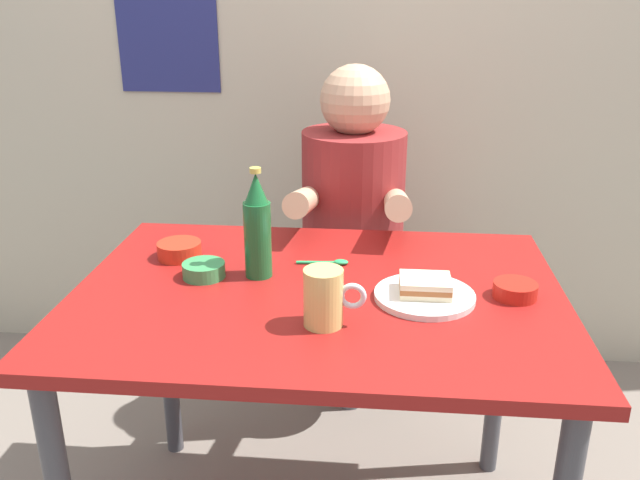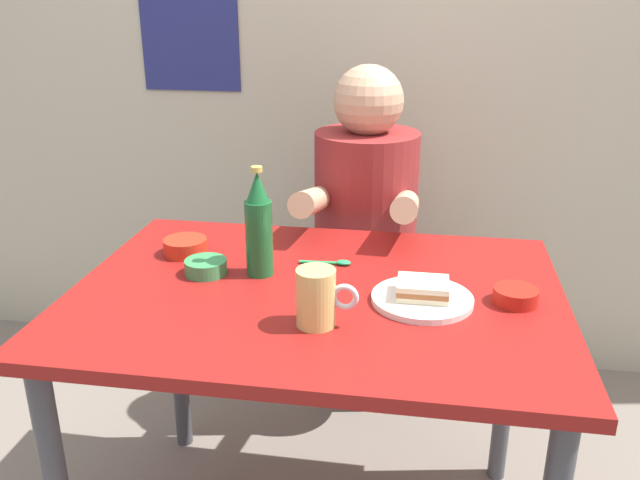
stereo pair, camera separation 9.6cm
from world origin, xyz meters
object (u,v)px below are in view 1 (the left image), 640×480
stool (351,316)px  plate_orange (424,296)px  beer_mug (325,298)px  beer_bottle (257,228)px  dining_table (318,326)px  sauce_bowl_chili (179,249)px  person_seated (353,198)px  sandwich (425,285)px

stool → plate_orange: size_ratio=2.05×
beer_mug → beer_bottle: (-0.18, 0.23, 0.06)m
dining_table → sauce_bowl_chili: size_ratio=10.00×
dining_table → plate_orange: 0.26m
person_seated → plate_orange: (0.19, -0.65, -0.02)m
dining_table → beer_bottle: (-0.15, 0.06, 0.21)m
dining_table → plate_orange: (0.24, -0.03, 0.10)m
beer_bottle → person_seated: bearing=70.5°
plate_orange → beer_bottle: 0.41m
person_seated → sandwich: (0.19, -0.65, 0.01)m
plate_orange → beer_bottle: (-0.38, 0.09, 0.11)m
person_seated → dining_table: bearing=-94.6°
dining_table → plate_orange: bearing=-6.5°
stool → beer_bottle: bearing=-109.1°
dining_table → person_seated: size_ratio=1.53×
dining_table → beer_bottle: beer_bottle is taller
sandwich → beer_bottle: size_ratio=0.42×
dining_table → person_seated: (0.05, 0.62, 0.12)m
person_seated → sauce_bowl_chili: bearing=-131.9°
plate_orange → beer_mug: beer_mug is taller
sandwich → beer_mug: size_ratio=0.87×
dining_table → sandwich: sandwich is taller
stool → plate_orange: bearing=-74.2°
sandwich → beer_bottle: (-0.38, 0.09, 0.09)m
beer_bottle → sauce_bowl_chili: size_ratio=2.38×
dining_table → beer_mug: bearing=-79.9°
dining_table → stool: (0.05, 0.63, -0.30)m
stool → beer_mug: 0.91m
beer_bottle → sauce_bowl_chili: beer_bottle is taller
dining_table → sandwich: size_ratio=10.00×
plate_orange → beer_mug: bearing=-146.5°
sandwich → stool: bearing=105.8°
beer_mug → person_seated: bearing=88.5°
stool → plate_orange: plate_orange is taller
beer_bottle → dining_table: bearing=-23.6°
dining_table → beer_mug: (0.03, -0.16, 0.15)m
sauce_bowl_chili → stool: bearing=48.8°
person_seated → beer_bottle: person_seated is taller
plate_orange → sauce_bowl_chili: (-0.60, 0.18, 0.02)m
plate_orange → beer_bottle: beer_bottle is taller
dining_table → beer_bottle: size_ratio=4.20×
sandwich → beer_bottle: beer_bottle is taller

